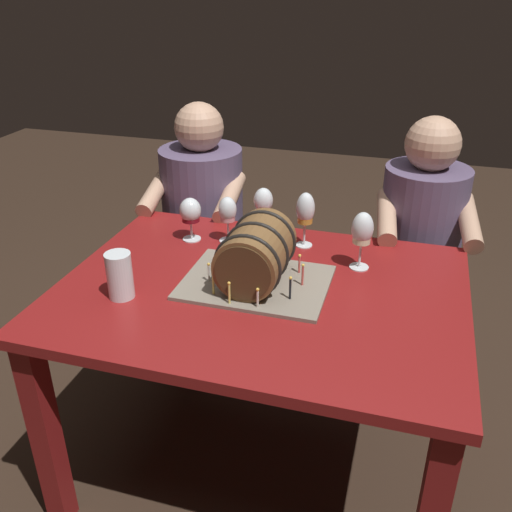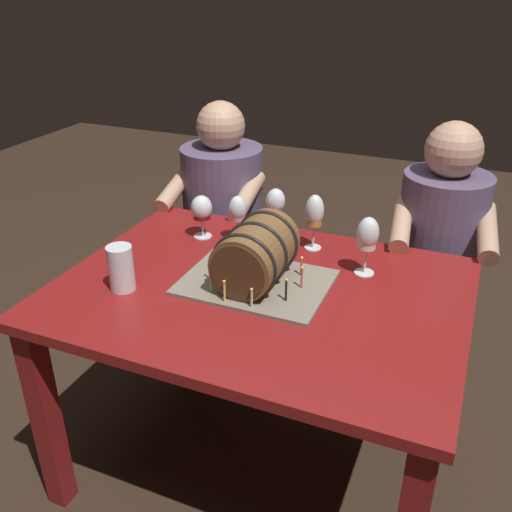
% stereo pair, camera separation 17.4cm
% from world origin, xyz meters
% --- Properties ---
extents(ground_plane, '(8.00, 8.00, 0.00)m').
position_xyz_m(ground_plane, '(0.00, 0.00, 0.00)').
color(ground_plane, '#332319').
extents(dining_table, '(1.27, 0.95, 0.76)m').
position_xyz_m(dining_table, '(0.00, 0.00, 0.65)').
color(dining_table, maroon).
rests_on(dining_table, ground).
extents(barrel_cake, '(0.46, 0.34, 0.22)m').
position_xyz_m(barrel_cake, '(-0.02, 0.01, 0.86)').
color(barrel_cake, gray).
rests_on(barrel_cake, dining_table).
extents(wine_glass_red, '(0.08, 0.08, 0.16)m').
position_xyz_m(wine_glass_red, '(-0.34, 0.27, 0.87)').
color(wine_glass_red, white).
rests_on(wine_glass_red, dining_table).
extents(wine_glass_white, '(0.07, 0.07, 0.20)m').
position_xyz_m(wine_glass_white, '(0.28, 0.22, 0.89)').
color(wine_glass_white, white).
rests_on(wine_glass_white, dining_table).
extents(wine_glass_rose, '(0.07, 0.07, 0.17)m').
position_xyz_m(wine_glass_rose, '(-0.21, 0.29, 0.88)').
color(wine_glass_rose, white).
rests_on(wine_glass_rose, dining_table).
extents(wine_glass_amber, '(0.07, 0.07, 0.20)m').
position_xyz_m(wine_glass_amber, '(0.07, 0.33, 0.89)').
color(wine_glass_amber, white).
rests_on(wine_glass_amber, dining_table).
extents(wine_glass_empty, '(0.07, 0.07, 0.17)m').
position_xyz_m(wine_glass_empty, '(-0.11, 0.42, 0.88)').
color(wine_glass_empty, white).
rests_on(wine_glass_empty, dining_table).
extents(beer_pint, '(0.08, 0.08, 0.15)m').
position_xyz_m(beer_pint, '(-0.39, -0.17, 0.83)').
color(beer_pint, white).
rests_on(beer_pint, dining_table).
extents(person_seated_left, '(0.42, 0.50, 1.17)m').
position_xyz_m(person_seated_left, '(-0.47, 0.69, 0.55)').
color(person_seated_left, '#372D40').
rests_on(person_seated_left, ground).
extents(person_seated_right, '(0.40, 0.49, 1.17)m').
position_xyz_m(person_seated_right, '(0.47, 0.69, 0.54)').
color(person_seated_right, '#372D40').
rests_on(person_seated_right, ground).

